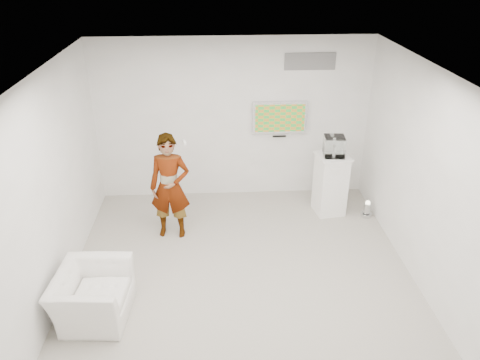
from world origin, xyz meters
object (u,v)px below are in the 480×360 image
at_px(person, 170,187).
at_px(pedestal, 330,184).
at_px(floor_uplight, 367,209).
at_px(armchair, 92,295).
at_px(tv, 280,117).

distance_m(person, pedestal, 2.85).
bearing_deg(floor_uplight, pedestal, 161.12).
bearing_deg(armchair, person, -20.82).
bearing_deg(tv, armchair, -130.96).
xyz_separation_m(armchair, pedestal, (3.66, 2.47, 0.23)).
bearing_deg(floor_uplight, person, -173.95).
distance_m(armchair, pedestal, 4.43).
height_order(tv, person, tv).
distance_m(tv, person, 2.45).
relative_size(armchair, pedestal, 0.91).
distance_m(pedestal, floor_uplight, 0.79).
distance_m(tv, armchair, 4.47).
height_order(tv, pedestal, tv).
bearing_deg(person, tv, 40.24).
height_order(tv, armchair, tv).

